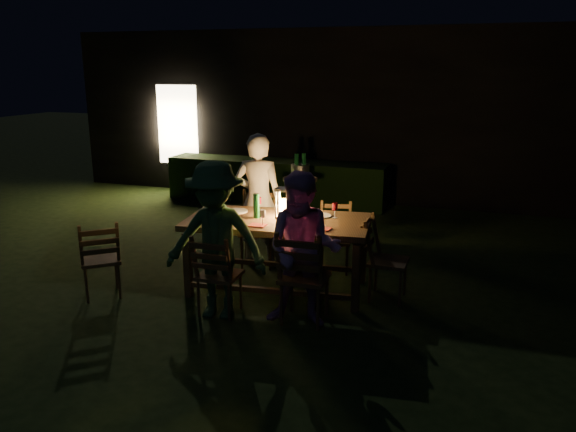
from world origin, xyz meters
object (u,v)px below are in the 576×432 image
(chair_spare, at_px, (101,273))
(side_table, at_px, (300,183))
(bottle_bucket_a, at_px, (297,168))
(chair_far_left, at_px, (258,243))
(person_opp_left, at_px, (216,241))
(chair_near_left, at_px, (219,289))
(chair_far_right, at_px, (334,250))
(lantern, at_px, (283,205))
(dining_table, at_px, (278,226))
(ice_bucket, at_px, (300,171))
(chair_end, at_px, (386,274))
(bottle_bucket_b, at_px, (304,168))
(person_house_side, at_px, (259,200))
(bottle_table, at_px, (256,206))
(person_opp_right, at_px, (303,250))
(chair_near_right, at_px, (304,293))

(chair_spare, bearing_deg, side_table, 31.74)
(side_table, xyz_separation_m, bottle_bucket_a, (-0.05, -0.04, 0.25))
(chair_far_left, distance_m, person_opp_left, 1.67)
(chair_spare, xyz_separation_m, side_table, (1.18, 3.65, 0.39))
(chair_near_left, distance_m, bottle_bucket_a, 3.67)
(chair_far_right, relative_size, lantern, 2.55)
(dining_table, relative_size, ice_bucket, 7.15)
(chair_end, distance_m, ice_bucket, 3.31)
(chair_far_left, relative_size, chair_end, 1.04)
(side_table, xyz_separation_m, bottle_bucket_b, (0.05, 0.04, 0.25))
(chair_end, height_order, chair_spare, chair_end)
(chair_near_left, relative_size, side_table, 1.22)
(person_house_side, distance_m, person_opp_left, 1.64)
(person_house_side, height_order, side_table, person_house_side)
(ice_bucket, bearing_deg, chair_end, -55.50)
(dining_table, xyz_separation_m, lantern, (0.04, 0.06, 0.24))
(bottle_table, xyz_separation_m, bottle_bucket_b, (-0.33, 2.89, -0.07))
(chair_near_left, bearing_deg, bottle_table, 80.44)
(dining_table, xyz_separation_m, person_opp_left, (-0.36, -0.86, 0.05))
(chair_end, xyz_separation_m, person_opp_right, (-0.68, -0.90, 0.49))
(chair_end, distance_m, person_opp_right, 1.23)
(lantern, height_order, side_table, lantern)
(person_opp_right, height_order, ice_bucket, person_opp_right)
(dining_table, bearing_deg, chair_end, 0.12)
(side_table, height_order, ice_bucket, ice_bucket)
(person_opp_right, xyz_separation_m, ice_bucket, (-1.16, 3.59, 0.09))
(chair_spare, distance_m, bottle_table, 1.89)
(dining_table, xyz_separation_m, person_opp_right, (0.54, -0.77, 0.01))
(chair_end, relative_size, bottle_table, 3.42)
(chair_near_right, height_order, side_table, chair_near_right)
(person_opp_right, xyz_separation_m, bottle_bucket_a, (-1.21, 3.55, 0.14))
(chair_near_right, height_order, lantern, lantern)
(person_opp_left, distance_m, bottle_bucket_a, 3.67)
(chair_far_right, height_order, bottle_bucket_b, bottle_bucket_b)
(chair_near_left, height_order, chair_far_left, chair_far_left)
(bottle_bucket_b, bearing_deg, chair_near_right, -72.86)
(bottle_bucket_a, bearing_deg, side_table, 38.66)
(chair_far_left, xyz_separation_m, person_opp_left, (0.18, -1.58, 0.51))
(dining_table, distance_m, lantern, 0.25)
(chair_far_left, xyz_separation_m, lantern, (0.58, -0.66, 0.71))
(chair_end, height_order, ice_bucket, ice_bucket)
(person_opp_left, height_order, bottle_bucket_b, person_opp_left)
(bottle_bucket_a, bearing_deg, chair_far_right, -59.95)
(chair_far_left, xyz_separation_m, bottle_table, (0.29, -0.74, 0.69))
(lantern, relative_size, bottle_table, 1.25)
(chair_end, bearing_deg, chair_near_right, -38.04)
(chair_end, xyz_separation_m, chair_spare, (-3.03, -0.96, -0.01))
(chair_near_left, distance_m, chair_spare, 1.45)
(chair_far_right, relative_size, ice_bucket, 2.97)
(chair_near_left, distance_m, chair_end, 1.85)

